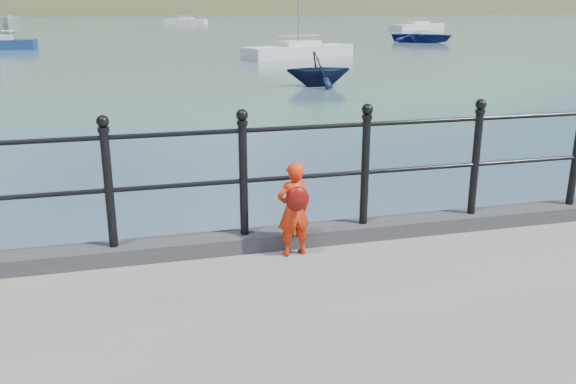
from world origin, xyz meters
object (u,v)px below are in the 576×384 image
object	(u,v)px
launch_navy	(318,69)
sailboat_deep	(185,21)
launch_white	(8,27)
railing	(306,161)
child	(294,209)
sailboat_near	(299,52)
sailboat_port	(0,45)
sailboat_far	(417,27)
launch_blue	(422,36)

from	to	relation	value
launch_navy	sailboat_deep	size ratio (longest dim) A/B	0.27
launch_white	sailboat_deep	world-z (taller)	sailboat_deep
railing	child	world-z (taller)	railing
launch_navy	sailboat_deep	bearing A→B (deg)	1.28
child	launch_navy	distance (m)	19.64
child	launch_white	bearing A→B (deg)	-88.37
sailboat_near	sailboat_port	bearing A→B (deg)	127.89
launch_white	sailboat_far	bearing A→B (deg)	1.12
sailboat_port	launch_navy	bearing A→B (deg)	-51.68
launch_navy	sailboat_far	distance (m)	54.19
sailboat_near	child	bearing A→B (deg)	-126.59
railing	launch_navy	distance (m)	19.35
sailboat_far	sailboat_port	size ratio (longest dim) A/B	1.56
sailboat_far	launch_navy	bearing A→B (deg)	-145.01
sailboat_near	sailboat_deep	bearing A→B (deg)	69.82
sailboat_far	sailboat_near	bearing A→B (deg)	-150.69
child	launch_navy	xyz separation A→B (m)	(6.03, 18.67, -0.77)
launch_navy	sailboat_near	distance (m)	13.33
launch_white	sailboat_deep	distance (m)	43.22
railing	launch_white	xyz separation A→B (m)	(-11.84, 56.18, -0.74)
child	launch_blue	world-z (taller)	child
launch_blue	sailboat_deep	xyz separation A→B (m)	(-14.93, 51.84, -0.18)
sailboat_far	sailboat_deep	bearing A→B (deg)	105.80
child	sailboat_near	size ratio (longest dim) A/B	0.09
sailboat_deep	sailboat_near	bearing A→B (deg)	-64.58
launch_navy	sailboat_far	size ratio (longest dim) A/B	0.23
railing	child	bearing A→B (deg)	-125.62
railing	sailboat_deep	world-z (taller)	sailboat_deep
railing	sailboat_port	xyz separation A→B (m)	(-10.28, 42.82, -1.48)
child	launch_blue	xyz separation A→B (m)	(22.75, 43.18, -0.93)
launch_blue	sailboat_port	world-z (taller)	sailboat_port
sailboat_far	sailboat_port	distance (m)	48.77
sailboat_near	sailboat_far	xyz separation A→B (m)	(24.38, 33.86, 0.00)
sailboat_port	sailboat_far	bearing A→B (deg)	32.31
child	sailboat_near	xyz separation A→B (m)	(8.80, 31.71, -1.12)
sailboat_near	sailboat_port	world-z (taller)	sailboat_near
child	railing	bearing A→B (deg)	-135.65
launch_white	sailboat_near	size ratio (longest dim) A/B	0.58
sailboat_near	sailboat_deep	world-z (taller)	sailboat_deep
railing	launch_white	world-z (taller)	railing
child	sailboat_far	distance (m)	73.49
sailboat_port	sailboat_deep	bearing A→B (deg)	75.83
sailboat_deep	sailboat_far	xyz separation A→B (m)	(25.37, -29.45, 0.00)
railing	sailboat_deep	xyz separation A→B (m)	(7.63, 94.76, -1.48)
railing	launch_blue	size ratio (longest dim) A/B	3.61
sailboat_deep	sailboat_far	world-z (taller)	sailboat_far
railing	sailboat_deep	bearing A→B (deg)	85.39
child	launch_navy	size ratio (longest dim) A/B	0.34
sailboat_deep	launch_navy	bearing A→B (deg)	-66.82
sailboat_near	sailboat_port	size ratio (longest dim) A/B	1.36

